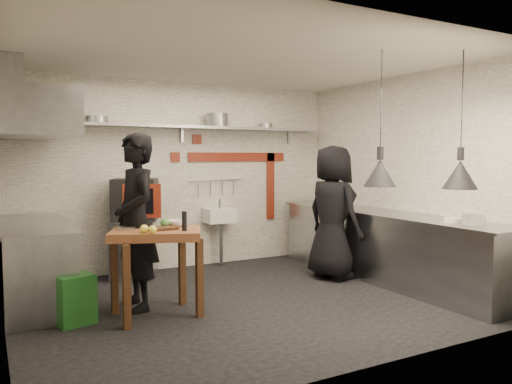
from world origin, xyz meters
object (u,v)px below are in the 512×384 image
green_bin (73,299)px  chef_left (136,221)px  combi_oven (135,199)px  chef_right (333,212)px  prep_table (156,273)px  oven_stand (134,249)px

green_bin → chef_left: 1.02m
combi_oven → green_bin: (-1.08, -1.65, -0.84)m
chef_left → chef_right: (2.76, 0.09, -0.05)m
prep_table → chef_right: chef_right is taller
prep_table → chef_right: size_ratio=0.50×
oven_stand → chef_left: (-0.35, -1.41, 0.57)m
green_bin → prep_table: size_ratio=0.54×
oven_stand → prep_table: (-0.23, -1.77, 0.06)m
chef_right → green_bin: bearing=86.9°
green_bin → prep_table: (0.81, -0.17, 0.21)m
chef_left → prep_table: bearing=13.5°
oven_stand → chef_right: 2.80m
oven_stand → green_bin: oven_stand is taller
chef_right → chef_left: bearing=84.2°
chef_left → chef_right: 2.76m
prep_table → chef_right: bearing=31.5°
prep_table → green_bin: bearing=-170.2°
prep_table → oven_stand: bearing=104.6°
green_bin → chef_left: (0.69, 0.19, 0.72)m
combi_oven → oven_stand: bearing=-104.1°
oven_stand → chef_right: chef_right is taller
green_bin → prep_table: bearing=-12.2°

